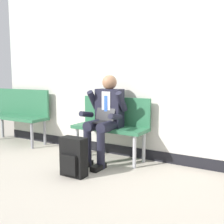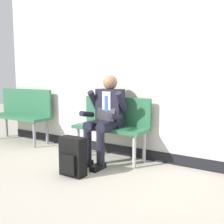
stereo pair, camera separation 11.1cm
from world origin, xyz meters
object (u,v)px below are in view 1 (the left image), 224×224
object	(u,v)px
backpack	(73,157)
bench_with_person	(112,123)
person_seated	(105,116)
bench_empty	(19,111)

from	to	relation	value
backpack	bench_with_person	bearing A→B (deg)	88.10
person_seated	bench_with_person	bearing A→B (deg)	90.00
backpack	person_seated	bearing A→B (deg)	87.55
person_seated	backpack	distance (m)	0.81
bench_empty	backpack	xyz separation A→B (m)	(2.03, -0.89, -0.34)
bench_with_person	bench_empty	size ratio (longest dim) A/B	0.85
bench_empty	person_seated	xyz separation A→B (m)	(2.06, -0.21, 0.09)
bench_with_person	person_seated	bearing A→B (deg)	-90.00
bench_empty	person_seated	size ratio (longest dim) A/B	1.07
bench_empty	backpack	world-z (taller)	bench_empty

